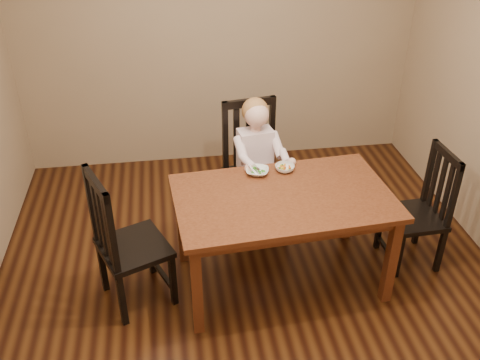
{
  "coord_description": "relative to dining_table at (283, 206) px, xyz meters",
  "views": [
    {
      "loc": [
        -0.55,
        -3.2,
        2.88
      ],
      "look_at": [
        -0.04,
        0.25,
        0.74
      ],
      "focal_mm": 40.0,
      "sensor_mm": 36.0,
      "label": 1
    }
  ],
  "objects": [
    {
      "name": "room",
      "position": [
        -0.23,
        0.06,
        0.66
      ],
      "size": [
        4.01,
        4.01,
        2.71
      ],
      "color": "#4A270F",
      "rests_on": "ground"
    },
    {
      "name": "dining_table",
      "position": [
        0.0,
        0.0,
        0.0
      ],
      "size": [
        1.63,
        1.05,
        0.78
      ],
      "rotation": [
        0.0,
        0.0,
        0.07
      ],
      "color": "#482210",
      "rests_on": "room"
    },
    {
      "name": "chair_child",
      "position": [
        -0.08,
        0.81,
        -0.15
      ],
      "size": [
        0.55,
        0.53,
        1.13
      ],
      "rotation": [
        0.0,
        0.0,
        3.29
      ],
      "color": "black",
      "rests_on": "room"
    },
    {
      "name": "chair_left",
      "position": [
        -1.14,
        -0.06,
        -0.16
      ],
      "size": [
        0.6,
        0.62,
        1.11
      ],
      "rotation": [
        0.0,
        0.0,
        -1.17
      ],
      "color": "black",
      "rests_on": "room"
    },
    {
      "name": "chair_right",
      "position": [
        1.13,
        0.08,
        -0.21
      ],
      "size": [
        0.43,
        0.45,
        1.0
      ],
      "rotation": [
        0.0,
        0.0,
        1.62
      ],
      "color": "black",
      "rests_on": "room"
    },
    {
      "name": "toddler",
      "position": [
        -0.07,
        0.75,
        0.02
      ],
      "size": [
        0.45,
        0.53,
        0.66
      ],
      "primitive_type": null,
      "rotation": [
        0.0,
        0.0,
        3.29
      ],
      "color": "white",
      "rests_on": "chair_child"
    },
    {
      "name": "bowl_peas",
      "position": [
        -0.13,
        0.33,
        0.11
      ],
      "size": [
        0.21,
        0.21,
        0.04
      ],
      "primitive_type": "imported",
      "rotation": [
        0.0,
        0.0,
        -0.3
      ],
      "color": "white",
      "rests_on": "dining_table"
    },
    {
      "name": "bowl_veg",
      "position": [
        0.08,
        0.34,
        0.11
      ],
      "size": [
        0.18,
        0.18,
        0.05
      ],
      "primitive_type": "imported",
      "rotation": [
        0.0,
        0.0,
        0.24
      ],
      "color": "white",
      "rests_on": "dining_table"
    },
    {
      "name": "fork",
      "position": [
        -0.17,
        0.3,
        0.14
      ],
      "size": [
        0.07,
        0.12,
        0.05
      ],
      "rotation": [
        0.0,
        0.0,
        0.46
      ],
      "color": "silver",
      "rests_on": "bowl_peas"
    }
  ]
}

